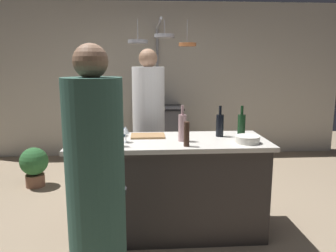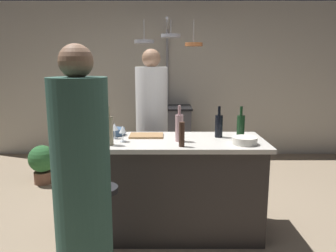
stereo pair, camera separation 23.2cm
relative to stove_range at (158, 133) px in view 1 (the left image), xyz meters
The scene contains 20 objects.
ground_plane 2.49m from the stove_range, 90.00° to the right, with size 9.00×9.00×0.00m, color gray.
back_wall 0.94m from the stove_range, 90.00° to the left, with size 6.40×0.16×2.60m, color beige.
kitchen_island 2.45m from the stove_range, 90.00° to the right, with size 1.80×0.72×0.90m.
stove_range is the anchor object (origin of this frame).
chef 1.65m from the stove_range, 96.31° to the right, with size 0.37×0.37×1.75m.
bar_stool_left 3.11m from the stove_range, 99.09° to the right, with size 0.28×0.28×0.68m.
guest_left 3.50m from the stove_range, 98.72° to the right, with size 0.36×0.36×1.71m.
overhead_pot_rack 1.35m from the stove_range, 89.44° to the right, with size 0.90×1.35×2.17m.
potted_plant 2.03m from the stove_range, 145.32° to the right, with size 0.36×0.36×0.52m.
cutting_board 2.36m from the stove_range, 94.80° to the right, with size 0.32×0.22×0.02m, color #997047.
pepper_mill 2.76m from the stove_range, 87.28° to the right, with size 0.05×0.05×0.21m, color #382319.
wine_bottle_dark 2.46m from the stove_range, 78.09° to the right, with size 0.07×0.07×0.30m.
wine_bottle_white 2.76m from the stove_range, 100.47° to the right, with size 0.07×0.07×0.33m.
wine_bottle_rose 2.58m from the stove_range, 87.39° to the right, with size 0.07×0.07×0.32m.
wine_bottle_red 2.54m from the stove_range, 73.80° to the right, with size 0.07×0.07×0.30m.
wine_glass_near_right_guest 2.62m from the stove_range, 98.77° to the right, with size 0.07×0.07×0.15m.
wine_glass_by_chef 2.51m from the stove_range, 101.32° to the right, with size 0.07×0.07×0.15m.
mixing_bowl_wooden 2.50m from the stove_range, 107.27° to the right, with size 0.17×0.17×0.07m, color brown.
mixing_bowl_blue 2.36m from the stove_range, 102.69° to the right, with size 0.20×0.20×0.07m, color #334C6B.
mixing_bowl_ceramic 2.75m from the stove_range, 75.50° to the right, with size 0.21×0.21×0.06m, color silver.
Camera 1 is at (-0.22, -2.98, 1.59)m, focal length 35.68 mm.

